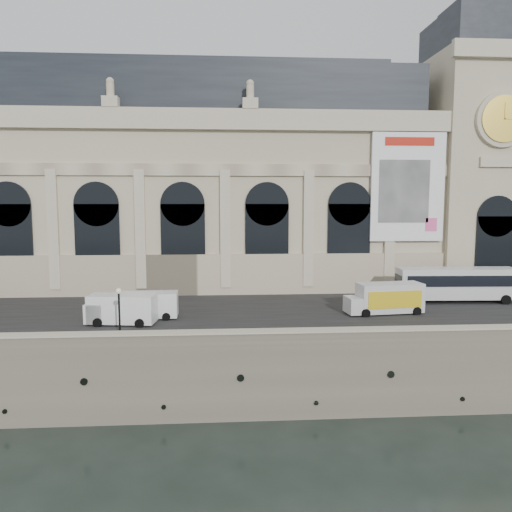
# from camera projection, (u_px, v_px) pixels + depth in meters

# --- Properties ---
(ground) EXTENTS (260.00, 260.00, 0.00)m
(ground) POSITION_uv_depth(u_px,v_px,m) (215.00, 423.00, 39.23)
(ground) COLOR black
(ground) RESTS_ON ground
(quay) EXTENTS (160.00, 70.00, 6.00)m
(quay) POSITION_uv_depth(u_px,v_px,m) (218.00, 299.00, 73.61)
(quay) COLOR #776E5C
(quay) RESTS_ON ground
(street) EXTENTS (160.00, 24.00, 0.06)m
(street) POSITION_uv_depth(u_px,v_px,m) (217.00, 309.00, 52.45)
(street) COLOR #2D2D2D
(street) RESTS_ON quay
(parapet) EXTENTS (160.00, 1.40, 1.21)m
(parapet) POSITION_uv_depth(u_px,v_px,m) (215.00, 339.00, 39.10)
(parapet) COLOR #776E5C
(parapet) RESTS_ON quay
(museum) EXTENTS (69.00, 18.70, 29.10)m
(museum) POSITION_uv_depth(u_px,v_px,m) (173.00, 183.00, 67.26)
(museum) COLOR beige
(museum) RESTS_ON quay
(clock_pavilion) EXTENTS (13.00, 14.72, 36.70)m
(clock_pavilion) POSITION_uv_depth(u_px,v_px,m) (472.00, 155.00, 66.61)
(clock_pavilion) COLOR beige
(clock_pavilion) RESTS_ON quay
(bus_right) EXTENTS (13.33, 3.54, 3.89)m
(bus_right) POSITION_uv_depth(u_px,v_px,m) (457.00, 283.00, 55.81)
(bus_right) COLOR silver
(bus_right) RESTS_ON quay
(van_b) EXTENTS (5.86, 2.52, 2.59)m
(van_b) POSITION_uv_depth(u_px,v_px,m) (145.00, 305.00, 48.15)
(van_b) COLOR white
(van_b) RESTS_ON quay
(van_c) EXTENTS (6.53, 3.23, 2.79)m
(van_c) POSITION_uv_depth(u_px,v_px,m) (118.00, 309.00, 45.93)
(van_c) COLOR white
(van_c) RESTS_ON quay
(box_truck) EXTENTS (7.97, 3.45, 3.12)m
(box_truck) POSITION_uv_depth(u_px,v_px,m) (385.00, 299.00, 50.23)
(box_truck) COLOR silver
(box_truck) RESTS_ON quay
(lamp_right) EXTENTS (0.45, 0.45, 4.38)m
(lamp_right) POSITION_uv_depth(u_px,v_px,m) (119.00, 315.00, 40.29)
(lamp_right) COLOR black
(lamp_right) RESTS_ON quay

